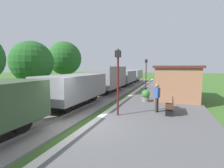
% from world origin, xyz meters
% --- Properties ---
extents(ground_plane, '(160.00, 160.00, 0.00)m').
position_xyz_m(ground_plane, '(0.00, 0.00, 0.00)').
color(ground_plane, '#3D6628').
extents(platform_slab, '(6.00, 60.00, 0.25)m').
position_xyz_m(platform_slab, '(3.20, 0.00, 0.12)').
color(platform_slab, '#565659').
rests_on(platform_slab, ground).
extents(platform_edge_stripe, '(0.36, 60.00, 0.01)m').
position_xyz_m(platform_edge_stripe, '(0.40, 0.00, 0.25)').
color(platform_edge_stripe, silver).
rests_on(platform_edge_stripe, platform_slab).
extents(track_ballast, '(3.80, 60.00, 0.12)m').
position_xyz_m(track_ballast, '(-2.40, 0.00, 0.06)').
color(track_ballast, gray).
rests_on(track_ballast, ground).
extents(rail_near, '(0.07, 60.00, 0.14)m').
position_xyz_m(rail_near, '(-1.68, 0.00, 0.19)').
color(rail_near, slate).
rests_on(rail_near, track_ballast).
extents(rail_far, '(0.07, 60.00, 0.14)m').
position_xyz_m(rail_far, '(-3.12, 0.00, 0.19)').
color(rail_far, slate).
rests_on(rail_far, track_ballast).
extents(freight_train, '(2.50, 32.60, 2.72)m').
position_xyz_m(freight_train, '(-2.40, 9.67, 1.46)').
color(freight_train, '#384C33').
rests_on(freight_train, rail_near).
extents(station_hut, '(3.50, 5.80, 2.78)m').
position_xyz_m(station_hut, '(4.40, 8.72, 1.65)').
color(station_hut, '#9E6B4C').
rests_on(station_hut, platform_slab).
extents(bench_near_hut, '(0.42, 1.50, 0.91)m').
position_xyz_m(bench_near_hut, '(3.96, 3.20, 0.72)').
color(bench_near_hut, '#422819').
rests_on(bench_near_hut, platform_slab).
extents(person_waiting, '(0.35, 0.44, 1.71)m').
position_xyz_m(person_waiting, '(3.19, 3.28, 1.18)').
color(person_waiting, '#38332D').
rests_on(person_waiting, platform_slab).
extents(potted_planter, '(0.64, 0.64, 0.92)m').
position_xyz_m(potted_planter, '(2.16, 6.02, 0.72)').
color(potted_planter, slate).
rests_on(potted_planter, platform_slab).
extents(lamp_post_near, '(0.28, 0.28, 3.70)m').
position_xyz_m(lamp_post_near, '(1.20, 1.86, 2.80)').
color(lamp_post_near, '#591414').
rests_on(lamp_post_near, platform_slab).
extents(lamp_post_far, '(0.28, 0.28, 3.70)m').
position_xyz_m(lamp_post_far, '(1.20, 13.09, 2.80)').
color(lamp_post_far, '#591414').
rests_on(lamp_post_far, platform_slab).
extents(tree_trackside_far, '(4.27, 4.27, 5.55)m').
position_xyz_m(tree_trackside_far, '(-9.39, 6.29, 3.41)').
color(tree_trackside_far, '#4C3823').
rests_on(tree_trackside_far, ground).
extents(tree_field_left, '(4.69, 4.69, 6.49)m').
position_xyz_m(tree_field_left, '(-10.24, 12.91, 4.14)').
color(tree_field_left, '#4C3823').
rests_on(tree_field_left, ground).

